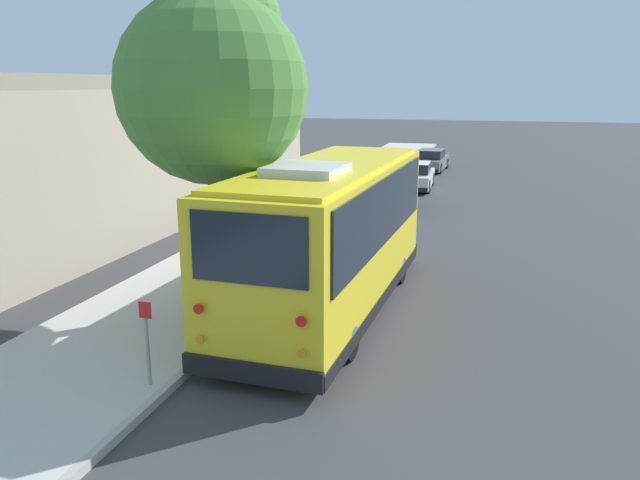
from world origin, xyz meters
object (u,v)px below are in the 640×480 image
Objects in this scene: shuttle_bus at (330,230)px; street_tree at (214,75)px; parked_sedan_navy at (391,194)px; parked_sedan_gray at (431,161)px; parked_sedan_white at (415,176)px; sign_post_far at (203,309)px; sign_post_near at (147,342)px.

shuttle_bus is 4.14m from street_tree.
shuttle_bus is 2.03× the size of parked_sedan_navy.
street_tree is (-25.63, 2.00, 4.64)m from parked_sedan_gray.
sign_post_far is (-20.44, 1.53, 0.14)m from parked_sedan_white.
sign_post_near is 2.06m from sign_post_far.
parked_sedan_navy is 17.19m from sign_post_near.
shuttle_bus is at bearing -175.84° from parked_sedan_gray.
sign_post_near is (-29.52, 1.57, 0.32)m from parked_sedan_gray.
sign_post_near reaches higher than parked_sedan_navy.
shuttle_bus is 5.12m from sign_post_near.
sign_post_far is at bearing -179.82° from parked_sedan_gray.
parked_sedan_gray is (12.37, -0.36, -0.03)m from parked_sedan_navy.
parked_sedan_white is 3.50× the size of sign_post_far.
parked_sedan_white is at bearing -4.29° from sign_post_far.
parked_sedan_navy is at bearing -178.24° from parked_sedan_gray.
parked_sedan_white is (5.34, -0.33, -0.00)m from parked_sedan_navy.
street_tree is at bearing 6.35° from sign_post_near.
street_tree is (-18.60, 1.96, 4.62)m from parked_sedan_white.
parked_sedan_gray is 0.59× the size of street_tree.
sign_post_near is at bearing 160.42° from shuttle_bus.
shuttle_bus reaches higher than sign_post_far.
street_tree reaches higher than parked_sedan_gray.
street_tree reaches higher than parked_sedan_navy.
sign_post_near reaches higher than parked_sedan_white.
sign_post_near is at bearing 172.01° from parked_sedan_navy.
parked_sedan_navy is 3.64× the size of sign_post_far.
sign_post_near is (-4.66, 1.88, -0.98)m from shuttle_bus.
parked_sedan_navy is 0.99× the size of parked_sedan_gray.
sign_post_far is (-15.09, 1.20, 0.14)m from parked_sedan_navy.
parked_sedan_navy reaches higher than parked_sedan_gray.
parked_sedan_white is 19.27m from street_tree.
street_tree reaches higher than sign_post_far.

